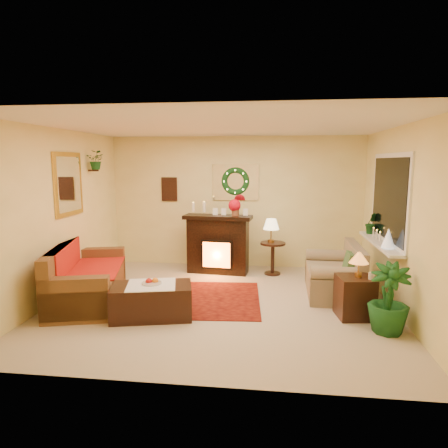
# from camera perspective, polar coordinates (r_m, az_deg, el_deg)

# --- Properties ---
(floor) EXTENTS (5.00, 5.00, 0.00)m
(floor) POSITION_cam_1_polar(r_m,az_deg,el_deg) (6.11, -0.41, -11.23)
(floor) COLOR beige
(floor) RESTS_ON ground
(ceiling) EXTENTS (5.00, 5.00, 0.00)m
(ceiling) POSITION_cam_1_polar(r_m,az_deg,el_deg) (5.76, -0.44, 13.86)
(ceiling) COLOR white
(ceiling) RESTS_ON ground
(wall_back) EXTENTS (5.00, 5.00, 0.00)m
(wall_back) POSITION_cam_1_polar(r_m,az_deg,el_deg) (8.01, 1.65, 3.14)
(wall_back) COLOR #EFD88C
(wall_back) RESTS_ON ground
(wall_front) EXTENTS (5.00, 5.00, 0.00)m
(wall_front) POSITION_cam_1_polar(r_m,az_deg,el_deg) (3.61, -5.04, -3.96)
(wall_front) COLOR #EFD88C
(wall_front) RESTS_ON ground
(wall_left) EXTENTS (4.50, 4.50, 0.00)m
(wall_left) POSITION_cam_1_polar(r_m,az_deg,el_deg) (6.60, -22.50, 1.23)
(wall_left) COLOR #EFD88C
(wall_left) RESTS_ON ground
(wall_right) EXTENTS (4.50, 4.50, 0.00)m
(wall_right) POSITION_cam_1_polar(r_m,az_deg,el_deg) (6.01, 23.95, 0.46)
(wall_right) COLOR #EFD88C
(wall_right) RESTS_ON ground
(area_rug) EXTENTS (2.41, 1.88, 0.01)m
(area_rug) POSITION_cam_1_polar(r_m,az_deg,el_deg) (6.31, -5.55, -10.54)
(area_rug) COLOR maroon
(area_rug) RESTS_ON floor
(sofa) EXTENTS (1.36, 2.16, 0.86)m
(sofa) POSITION_cam_1_polar(r_m,az_deg,el_deg) (6.48, -18.82, -6.55)
(sofa) COLOR brown
(sofa) RESTS_ON floor
(red_throw) EXTENTS (0.88, 1.42, 0.02)m
(red_throw) POSITION_cam_1_polar(r_m,az_deg,el_deg) (6.61, -18.42, -6.01)
(red_throw) COLOR red
(red_throw) RESTS_ON sofa
(fireplace) EXTENTS (1.16, 0.47, 1.04)m
(fireplace) POSITION_cam_1_polar(r_m,az_deg,el_deg) (7.59, -0.87, -2.92)
(fireplace) COLOR black
(fireplace) RESTS_ON floor
(poinsettia) EXTENTS (0.23, 0.23, 0.23)m
(poinsettia) POSITION_cam_1_polar(r_m,az_deg,el_deg) (7.41, 1.51, 2.67)
(poinsettia) COLOR red
(poinsettia) RESTS_ON fireplace
(mantel_candle_a) EXTENTS (0.05, 0.05, 0.16)m
(mantel_candle_a) POSITION_cam_1_polar(r_m,az_deg,el_deg) (7.49, -4.41, 2.41)
(mantel_candle_a) COLOR white
(mantel_candle_a) RESTS_ON fireplace
(mantel_candle_b) EXTENTS (0.06, 0.06, 0.19)m
(mantel_candle_b) POSITION_cam_1_polar(r_m,az_deg,el_deg) (7.49, -2.85, 2.42)
(mantel_candle_b) COLOR beige
(mantel_candle_b) RESTS_ON fireplace
(mantel_mirror) EXTENTS (0.92, 0.02, 0.72)m
(mantel_mirror) POSITION_cam_1_polar(r_m,az_deg,el_deg) (7.96, 1.65, 5.99)
(mantel_mirror) COLOR white
(mantel_mirror) RESTS_ON wall_back
(wreath) EXTENTS (0.55, 0.11, 0.55)m
(wreath) POSITION_cam_1_polar(r_m,az_deg,el_deg) (7.92, 1.63, 6.12)
(wreath) COLOR #194719
(wreath) RESTS_ON wall_back
(wall_art) EXTENTS (0.32, 0.03, 0.48)m
(wall_art) POSITION_cam_1_polar(r_m,az_deg,el_deg) (8.21, -7.81, 4.95)
(wall_art) COLOR #381E11
(wall_art) RESTS_ON wall_back
(gold_mirror) EXTENTS (0.03, 0.84, 1.00)m
(gold_mirror) POSITION_cam_1_polar(r_m,az_deg,el_deg) (6.81, -21.34, 5.32)
(gold_mirror) COLOR gold
(gold_mirror) RESTS_ON wall_left
(hanging_plant) EXTENTS (0.33, 0.28, 0.36)m
(hanging_plant) POSITION_cam_1_polar(r_m,az_deg,el_deg) (7.41, -17.73, 7.45)
(hanging_plant) COLOR #194719
(hanging_plant) RESTS_ON wall_left
(loveseat) EXTENTS (0.84, 1.41, 0.80)m
(loveseat) POSITION_cam_1_polar(r_m,az_deg,el_deg) (6.64, 15.38, -6.10)
(loveseat) COLOR gray
(loveseat) RESTS_ON floor
(window_frame) EXTENTS (0.03, 1.86, 1.36)m
(window_frame) POSITION_cam_1_polar(r_m,az_deg,el_deg) (6.50, 22.56, 3.34)
(window_frame) COLOR white
(window_frame) RESTS_ON wall_right
(window_glass) EXTENTS (0.02, 1.70, 1.22)m
(window_glass) POSITION_cam_1_polar(r_m,az_deg,el_deg) (6.50, 22.44, 3.35)
(window_glass) COLOR black
(window_glass) RESTS_ON wall_right
(window_sill) EXTENTS (0.22, 1.86, 0.04)m
(window_sill) POSITION_cam_1_polar(r_m,az_deg,el_deg) (6.57, 21.33, -2.54)
(window_sill) COLOR white
(window_sill) RESTS_ON wall_right
(mini_tree) EXTENTS (0.18, 0.18, 0.27)m
(mini_tree) POSITION_cam_1_polar(r_m,az_deg,el_deg) (6.08, 22.42, -1.84)
(mini_tree) COLOR white
(mini_tree) RESTS_ON window_sill
(sill_plant) EXTENTS (0.26, 0.21, 0.48)m
(sill_plant) POSITION_cam_1_polar(r_m,az_deg,el_deg) (7.19, 20.33, 0.21)
(sill_plant) COLOR #183919
(sill_plant) RESTS_ON window_sill
(side_table_round) EXTENTS (0.61, 0.61, 0.61)m
(side_table_round) POSITION_cam_1_polar(r_m,az_deg,el_deg) (7.57, 6.96, -4.75)
(side_table_round) COLOR black
(side_table_round) RESTS_ON floor
(lamp_cream) EXTENTS (0.29, 0.29, 0.45)m
(lamp_cream) POSITION_cam_1_polar(r_m,az_deg,el_deg) (7.47, 6.75, -0.59)
(lamp_cream) COLOR #FFEDAE
(lamp_cream) RESTS_ON side_table_round
(end_table_square) EXTENTS (0.52, 0.52, 0.56)m
(end_table_square) POSITION_cam_1_polar(r_m,az_deg,el_deg) (5.79, 18.17, -10.00)
(end_table_square) COLOR black
(end_table_square) RESTS_ON floor
(lamp_tiffany) EXTENTS (0.26, 0.26, 0.38)m
(lamp_tiffany) POSITION_cam_1_polar(r_m,az_deg,el_deg) (5.69, 18.69, -5.38)
(lamp_tiffany) COLOR #D4873A
(lamp_tiffany) RESTS_ON end_table_square
(coffee_table) EXTENTS (1.18, 0.82, 0.45)m
(coffee_table) POSITION_cam_1_polar(r_m,az_deg,el_deg) (5.62, -10.27, -10.93)
(coffee_table) COLOR #431F16
(coffee_table) RESTS_ON floor
(fruit_bowl) EXTENTS (0.27, 0.27, 0.06)m
(fruit_bowl) POSITION_cam_1_polar(r_m,az_deg,el_deg) (5.57, -10.28, -8.49)
(fruit_bowl) COLOR beige
(fruit_bowl) RESTS_ON coffee_table
(floor_palm) EXTENTS (1.61, 1.61, 2.63)m
(floor_palm) POSITION_cam_1_polar(r_m,az_deg,el_deg) (5.38, 22.49, -9.69)
(floor_palm) COLOR black
(floor_palm) RESTS_ON floor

